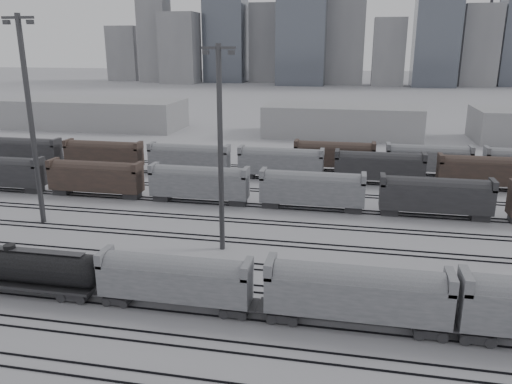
% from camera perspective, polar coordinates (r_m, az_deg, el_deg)
% --- Properties ---
extents(ground, '(900.00, 900.00, 0.00)m').
position_cam_1_polar(ground, '(45.92, -7.79, -13.81)').
color(ground, '#B3B3B8').
rests_on(ground, ground).
extents(tracks, '(220.00, 71.50, 0.16)m').
position_cam_1_polar(tracks, '(60.96, -2.46, -5.67)').
color(tracks, black).
rests_on(tracks, ground).
extents(tank_car_b, '(18.92, 3.15, 4.67)m').
position_cam_1_polar(tank_car_b, '(53.61, -26.08, -7.60)').
color(tank_car_b, '#252527').
rests_on(tank_car_b, ground).
extents(hopper_car_a, '(13.95, 2.77, 4.99)m').
position_cam_1_polar(hopper_car_a, '(45.76, -9.29, -9.62)').
color(hopper_car_a, '#252527').
rests_on(hopper_car_a, ground).
extents(hopper_car_b, '(15.26, 3.03, 5.46)m').
position_cam_1_polar(hopper_car_b, '(43.06, 11.41, -11.05)').
color(hopper_car_b, '#252527').
rests_on(hopper_car_b, ground).
extents(light_mast_b, '(4.28, 0.68, 26.75)m').
position_cam_1_polar(light_mast_b, '(70.45, -24.38, 7.81)').
color(light_mast_b, '#3B3B3D').
rests_on(light_mast_b, ground).
extents(light_mast_c, '(3.71, 0.59, 23.20)m').
position_cam_1_polar(light_mast_c, '(55.55, -4.10, 5.29)').
color(light_mast_c, '#3B3B3D').
rests_on(light_mast_c, ground).
extents(bg_string_near, '(151.00, 3.00, 5.60)m').
position_cam_1_polar(bg_string_near, '(72.42, 6.42, 0.14)').
color(bg_string_near, gray).
rests_on(bg_string_near, ground).
extents(bg_string_mid, '(151.00, 3.00, 5.60)m').
position_cam_1_polar(bg_string_mid, '(87.78, 13.89, 2.65)').
color(bg_string_mid, '#252527').
rests_on(bg_string_mid, ground).
extents(bg_string_far, '(66.00, 3.00, 5.60)m').
position_cam_1_polar(bg_string_far, '(97.94, 24.00, 3.11)').
color(bg_string_far, '#45342C').
rests_on(bg_string_far, ground).
extents(warehouse_left, '(50.00, 18.00, 8.00)m').
position_cam_1_polar(warehouse_left, '(152.61, -17.82, 8.52)').
color(warehouse_left, '#A2A2A4').
rests_on(warehouse_left, ground).
extents(warehouse_mid, '(40.00, 18.00, 8.00)m').
position_cam_1_polar(warehouse_mid, '(133.71, 9.77, 8.05)').
color(warehouse_mid, '#A2A2A4').
rests_on(warehouse_mid, ground).
extents(skyline, '(316.00, 22.40, 95.00)m').
position_cam_1_polar(skyline, '(317.53, 11.42, 18.27)').
color(skyline, gray).
rests_on(skyline, ground).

